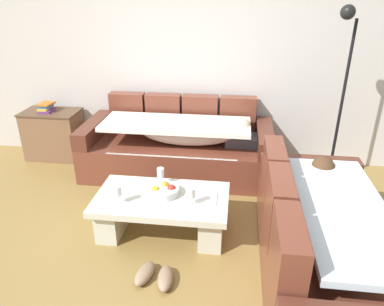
{
  "coord_description": "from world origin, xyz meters",
  "views": [
    {
      "loc": [
        0.75,
        -2.31,
        2.09
      ],
      "look_at": [
        0.33,
        1.01,
        0.55
      ],
      "focal_mm": 33.7,
      "sensor_mm": 36.0,
      "label": 1
    }
  ],
  "objects_px": {
    "fruit_bowl": "(164,190)",
    "wine_glass_far_back": "(161,173)",
    "open_magazine": "(201,198)",
    "couch_near_window": "(323,243)",
    "wine_glass_near_right": "(191,193)",
    "pair_of_shoes": "(155,276)",
    "couch_along_wall": "(180,147)",
    "wine_glass_near_left": "(118,191)",
    "side_cabinet": "(54,134)",
    "coffee_table": "(162,210)",
    "book_stack_on_cabinet": "(46,107)",
    "floor_lamp": "(340,91)"
  },
  "relations": [
    {
      "from": "wine_glass_near_left",
      "to": "open_magazine",
      "type": "bearing_deg",
      "value": 13.15
    },
    {
      "from": "fruit_bowl",
      "to": "wine_glass_near_left",
      "type": "bearing_deg",
      "value": -151.9
    },
    {
      "from": "couch_along_wall",
      "to": "couch_near_window",
      "type": "relative_size",
      "value": 1.11
    },
    {
      "from": "couch_near_window",
      "to": "wine_glass_far_back",
      "type": "distance_m",
      "value": 1.54
    },
    {
      "from": "couch_near_window",
      "to": "side_cabinet",
      "type": "bearing_deg",
      "value": 58.78
    },
    {
      "from": "wine_glass_near_right",
      "to": "open_magazine",
      "type": "relative_size",
      "value": 0.59
    },
    {
      "from": "couch_along_wall",
      "to": "coffee_table",
      "type": "bearing_deg",
      "value": -88.83
    },
    {
      "from": "couch_along_wall",
      "to": "side_cabinet",
      "type": "bearing_deg",
      "value": 172.5
    },
    {
      "from": "side_cabinet",
      "to": "pair_of_shoes",
      "type": "distance_m",
      "value": 2.77
    },
    {
      "from": "couch_near_window",
      "to": "open_magazine",
      "type": "bearing_deg",
      "value": 65.72
    },
    {
      "from": "couch_near_window",
      "to": "wine_glass_near_right",
      "type": "height_order",
      "value": "couch_near_window"
    },
    {
      "from": "wine_glass_near_right",
      "to": "book_stack_on_cabinet",
      "type": "bearing_deg",
      "value": 143.41
    },
    {
      "from": "open_magazine",
      "to": "wine_glass_far_back",
      "type": "bearing_deg",
      "value": 151.02
    },
    {
      "from": "floor_lamp",
      "to": "pair_of_shoes",
      "type": "bearing_deg",
      "value": -133.15
    },
    {
      "from": "couch_near_window",
      "to": "coffee_table",
      "type": "bearing_deg",
      "value": 72.15
    },
    {
      "from": "couch_near_window",
      "to": "side_cabinet",
      "type": "xyz_separation_m",
      "value": [
        -3.08,
        1.87,
        -0.02
      ]
    },
    {
      "from": "couch_near_window",
      "to": "book_stack_on_cabinet",
      "type": "distance_m",
      "value": 3.66
    },
    {
      "from": "open_magazine",
      "to": "coffee_table",
      "type": "bearing_deg",
      "value": -179.69
    },
    {
      "from": "wine_glass_near_right",
      "to": "pair_of_shoes",
      "type": "xyz_separation_m",
      "value": [
        -0.22,
        -0.52,
        -0.45
      ]
    },
    {
      "from": "open_magazine",
      "to": "pair_of_shoes",
      "type": "height_order",
      "value": "open_magazine"
    },
    {
      "from": "wine_glass_near_right",
      "to": "pair_of_shoes",
      "type": "relative_size",
      "value": 0.5
    },
    {
      "from": "couch_along_wall",
      "to": "book_stack_on_cabinet",
      "type": "bearing_deg",
      "value": 172.75
    },
    {
      "from": "couch_along_wall",
      "to": "wine_glass_near_right",
      "type": "height_order",
      "value": "couch_along_wall"
    },
    {
      "from": "wine_glass_near_right",
      "to": "open_magazine",
      "type": "bearing_deg",
      "value": 57.87
    },
    {
      "from": "wine_glass_near_left",
      "to": "wine_glass_near_right",
      "type": "xyz_separation_m",
      "value": [
        0.63,
        0.05,
        0.0
      ]
    },
    {
      "from": "book_stack_on_cabinet",
      "to": "wine_glass_near_left",
      "type": "bearing_deg",
      "value": -47.74
    },
    {
      "from": "book_stack_on_cabinet",
      "to": "floor_lamp",
      "type": "relative_size",
      "value": 0.12
    },
    {
      "from": "couch_near_window",
      "to": "floor_lamp",
      "type": "xyz_separation_m",
      "value": [
        0.35,
        1.52,
        0.78
      ]
    },
    {
      "from": "couch_near_window",
      "to": "fruit_bowl",
      "type": "bearing_deg",
      "value": 70.48
    },
    {
      "from": "fruit_bowl",
      "to": "side_cabinet",
      "type": "bearing_deg",
      "value": 141.56
    },
    {
      "from": "couch_along_wall",
      "to": "wine_glass_near_right",
      "type": "xyz_separation_m",
      "value": [
        0.31,
        -1.32,
        0.16
      ]
    },
    {
      "from": "coffee_table",
      "to": "floor_lamp",
      "type": "xyz_separation_m",
      "value": [
        1.68,
        1.09,
        0.88
      ]
    },
    {
      "from": "couch_along_wall",
      "to": "wine_glass_near_left",
      "type": "xyz_separation_m",
      "value": [
        -0.32,
        -1.37,
        0.16
      ]
    },
    {
      "from": "book_stack_on_cabinet",
      "to": "open_magazine",
      "type": "bearing_deg",
      "value": -33.55
    },
    {
      "from": "wine_glass_far_back",
      "to": "floor_lamp",
      "type": "xyz_separation_m",
      "value": [
        1.73,
        0.87,
        0.62
      ]
    },
    {
      "from": "wine_glass_near_right",
      "to": "book_stack_on_cabinet",
      "type": "relative_size",
      "value": 0.71
    },
    {
      "from": "couch_near_window",
      "to": "wine_glass_near_right",
      "type": "distance_m",
      "value": 1.11
    },
    {
      "from": "floor_lamp",
      "to": "couch_along_wall",
      "type": "bearing_deg",
      "value": 175.91
    },
    {
      "from": "couch_along_wall",
      "to": "open_magazine",
      "type": "xyz_separation_m",
      "value": [
        0.38,
        -1.2,
        0.05
      ]
    },
    {
      "from": "wine_glass_near_left",
      "to": "wine_glass_far_back",
      "type": "bearing_deg",
      "value": 51.91
    },
    {
      "from": "fruit_bowl",
      "to": "pair_of_shoes",
      "type": "height_order",
      "value": "fruit_bowl"
    },
    {
      "from": "coffee_table",
      "to": "pair_of_shoes",
      "type": "xyz_separation_m",
      "value": [
        0.07,
        -0.63,
        -0.19
      ]
    },
    {
      "from": "wine_glass_near_right",
      "to": "book_stack_on_cabinet",
      "type": "xyz_separation_m",
      "value": [
        -2.08,
        1.54,
        0.2
      ]
    },
    {
      "from": "fruit_bowl",
      "to": "wine_glass_far_back",
      "type": "relative_size",
      "value": 1.69
    },
    {
      "from": "coffee_table",
      "to": "floor_lamp",
      "type": "bearing_deg",
      "value": 33.02
    },
    {
      "from": "fruit_bowl",
      "to": "wine_glass_far_back",
      "type": "xyz_separation_m",
      "value": [
        -0.06,
        0.19,
        0.08
      ]
    },
    {
      "from": "open_magazine",
      "to": "floor_lamp",
      "type": "xyz_separation_m",
      "value": [
        1.32,
        1.08,
        0.73
      ]
    },
    {
      "from": "open_magazine",
      "to": "pair_of_shoes",
      "type": "bearing_deg",
      "value": -115.85
    },
    {
      "from": "couch_near_window",
      "to": "wine_glass_near_left",
      "type": "bearing_deg",
      "value": 80.72
    },
    {
      "from": "wine_glass_near_right",
      "to": "side_cabinet",
      "type": "height_order",
      "value": "side_cabinet"
    }
  ]
}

